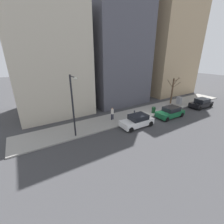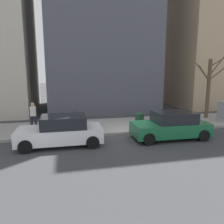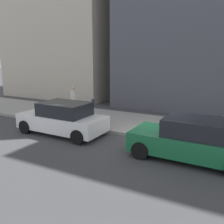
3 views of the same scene
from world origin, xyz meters
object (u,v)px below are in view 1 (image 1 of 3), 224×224
Objects in this scene: parked_car_white at (137,121)px; pedestrian_near_meter at (112,113)px; trash_bin at (154,110)px; office_block_center at (114,23)px; utility_box at (179,101)px; bare_tree at (172,90)px; parking_meter at (134,114)px; streetlamp at (73,102)px; office_tower_right at (48,62)px; parked_car_green at (170,112)px; parked_car_black at (201,103)px; office_tower_left at (165,30)px.

parked_car_white is 2.55× the size of pedestrian_near_meter.
office_block_center is at bearing 6.24° from trash_bin.
bare_tree is at bearing 19.29° from utility_box.
parking_meter is 0.81× the size of pedestrian_near_meter.
trash_bin is (0.62, -12.27, -3.42)m from streetlamp.
office_tower_right is at bearing 66.98° from bare_tree.
parked_car_green is 13.81m from streetlamp.
parked_car_white is 4.70× the size of trash_bin.
office_block_center is (11.67, 10.08, 12.56)m from parked_car_black.
bare_tree is (2.15, -10.30, 1.58)m from parking_meter.
bare_tree reaches higher than trash_bin.
office_tower_right reaches higher than streetlamp.
parked_car_white is 5.28m from trash_bin.
bare_tree is 6.68m from trash_bin.
office_tower_left is at bearing -50.55° from trash_bin.
trash_bin is at bearing 78.74° from parked_car_black.
office_tower_right reaches higher than bare_tree.
office_tower_left is at bearing -66.16° from streetlamp.
trash_bin is 0.03× the size of office_tower_left.
utility_box is at bearing -7.59° from pedestrian_near_meter.
parked_car_green is 2.96× the size of utility_box.
parked_car_black is at bearing 164.07° from office_tower_left.
trash_bin is at bearing 105.42° from bare_tree.
office_tower_left is at bearing -41.41° from parked_car_green.
bare_tree is 20.59m from office_tower_right.
parked_car_black is 19.88m from office_block_center.
streetlamp is 3.92× the size of pedestrian_near_meter.
utility_box is 19.17m from streetlamp.
streetlamp is (-0.17, 8.12, 3.04)m from parking_meter.
bare_tree is at bearing -1.88° from pedestrian_near_meter.
pedestrian_near_meter is (1.64, 2.44, 0.11)m from parking_meter.
pedestrian_near_meter is at bearing 56.15° from parking_meter.
office_tower_right is at bearing 91.97° from office_tower_left.
parked_car_black is 5.15m from bare_tree.
utility_box is (2.34, -11.52, 0.11)m from parked_car_white.
streetlamp is at bearing 80.80° from parked_car_white.
office_tower_right is at bearing 64.20° from utility_box.
parked_car_black is at bearing -103.46° from trash_bin.
parked_car_black reaches higher than parking_meter.
streetlamp is (1.55, 21.30, 3.28)m from parked_car_black.
utility_box is 0.10× the size of office_tower_right.
parked_car_black is 1.01× the size of parked_car_white.
pedestrian_near_meter is at bearing 29.24° from parked_car_white.
pedestrian_near_meter is 11.91m from office_tower_right.
parked_car_green is 4.71× the size of trash_bin.
office_tower_right is at bearing 120.06° from pedestrian_near_meter.
trash_bin is 0.03× the size of office_block_center.
parked_car_white is 11.76m from utility_box.
parked_car_green is at bearing -96.65° from streetlamp.
office_tower_right reaches higher than parking_meter.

